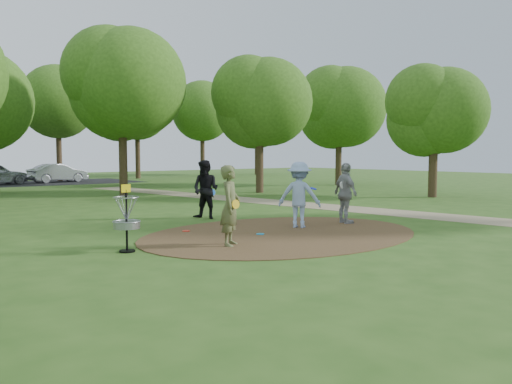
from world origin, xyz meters
TOP-DOWN VIEW (x-y plane):
  - ground at (0.00, 0.00)m, footprint 100.00×100.00m
  - dirt_clearing at (0.00, 0.00)m, footprint 8.40×8.40m
  - footpath at (6.50, 2.00)m, footprint 7.55×39.89m
  - parking_lot at (2.00, 30.00)m, footprint 14.00×8.00m
  - player_observer_with_disc at (-2.22, -0.57)m, footprint 0.85×0.82m
  - player_throwing_with_disc at (1.14, 0.53)m, footprint 1.44×1.47m
  - player_walking_with_disc at (0.13, 4.11)m, footprint 1.11×1.21m
  - player_waiting_with_disc at (2.90, 0.25)m, footprint 0.77×1.23m
  - disc_ground_cyan at (-0.64, 0.23)m, footprint 0.22×0.22m
  - disc_ground_red at (-1.93, 1.99)m, footprint 0.22×0.22m
  - car_right at (3.29, 30.15)m, footprint 4.65×2.29m
  - disc_golf_basket at (-4.50, 0.30)m, footprint 0.63×0.63m
  - tree_ring at (1.59, 10.50)m, footprint 37.33×45.30m

SIDE VIEW (x-z plane):
  - ground at x=0.00m, z-range 0.00..0.00m
  - parking_lot at x=2.00m, z-range 0.00..0.01m
  - footpath at x=6.50m, z-range 0.00..0.01m
  - dirt_clearing at x=0.00m, z-range 0.00..0.02m
  - disc_ground_cyan at x=-0.64m, z-range 0.02..0.04m
  - disc_ground_red at x=-1.93m, z-range 0.02..0.04m
  - car_right at x=3.29m, z-range 0.00..1.47m
  - disc_golf_basket at x=-4.50m, z-range 0.10..1.64m
  - player_waiting_with_disc at x=2.90m, z-range 0.00..1.95m
  - player_observer_with_disc at x=-2.22m, z-range 0.00..1.96m
  - player_throwing_with_disc at x=1.14m, z-range 0.00..1.99m
  - player_walking_with_disc at x=0.13m, z-range 0.00..2.02m
  - tree_ring at x=1.59m, z-range 0.70..9.63m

